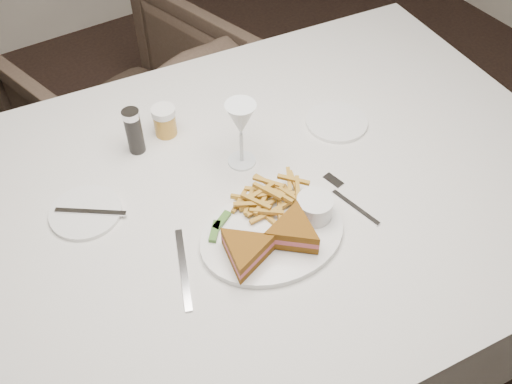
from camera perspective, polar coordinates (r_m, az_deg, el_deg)
The scene contains 3 objects.
table at distance 1.61m, azimuth -0.97°, elevation -9.11°, with size 1.64×1.09×0.75m, color silver.
chair_far at distance 2.21m, azimuth -12.29°, elevation 8.34°, with size 0.71×0.66×0.73m, color #423328.
table_setting at distance 1.26m, azimuth -0.24°, elevation -0.54°, with size 0.82×0.65×0.18m.
Camera 1 is at (-0.22, -0.37, 1.72)m, focal length 40.00 mm.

